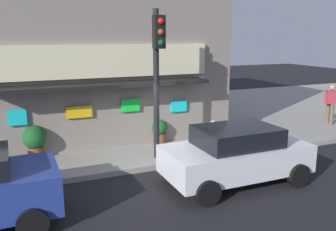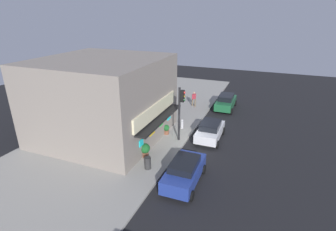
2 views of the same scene
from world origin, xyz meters
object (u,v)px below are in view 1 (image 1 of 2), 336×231
potted_plant_by_window (159,131)px  pedestrian (331,102)px  traffic_light (157,65)px  parked_car_white (236,154)px  potted_plant_by_doorway (35,140)px  fire_hydrant (213,133)px

potted_plant_by_window → pedestrian: bearing=-1.1°
traffic_light → parked_car_white: (1.43, -2.22, -2.30)m
parked_car_white → potted_plant_by_doorway: bearing=143.2°
pedestrian → potted_plant_by_window: pedestrian is taller
traffic_light → parked_car_white: 3.50m
potted_plant_by_window → parked_car_white: 3.83m
traffic_light → potted_plant_by_window: (0.65, 1.53, -2.49)m
potted_plant_by_doorway → parked_car_white: bearing=-36.8°
fire_hydrant → parked_car_white: bearing=-107.5°
fire_hydrant → potted_plant_by_window: size_ratio=1.02×
traffic_light → potted_plant_by_window: 2.99m
traffic_light → parked_car_white: size_ratio=1.15×
pedestrian → parked_car_white: pedestrian is taller
traffic_light → fire_hydrant: size_ratio=5.18×
potted_plant_by_window → parked_car_white: size_ratio=0.22×
traffic_light → fire_hydrant: bearing=15.3°
pedestrian → potted_plant_by_doorway: pedestrian is taller
fire_hydrant → potted_plant_by_doorway: 5.95m
fire_hydrant → potted_plant_by_window: bearing=152.1°
potted_plant_by_doorway → potted_plant_by_window: 4.21m
fire_hydrant → potted_plant_by_window: (-1.68, 0.89, 0.03)m
traffic_light → potted_plant_by_doorway: (-3.56, 1.51, -2.35)m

